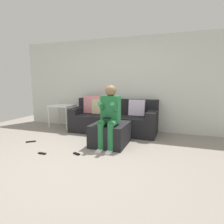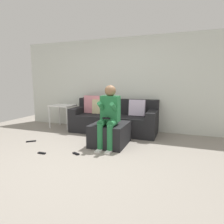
# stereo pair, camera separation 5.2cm
# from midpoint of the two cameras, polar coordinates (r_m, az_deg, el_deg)

# --- Properties ---
(ground_plane) EXTENTS (7.80, 7.80, 0.00)m
(ground_plane) POSITION_cam_midpoint_polar(r_m,az_deg,el_deg) (3.16, -9.48, -14.92)
(ground_plane) COLOR gray
(wall_back) EXTENTS (6.00, 0.10, 2.43)m
(wall_back) POSITION_cam_midpoint_polar(r_m,az_deg,el_deg) (5.14, 3.62, 8.27)
(wall_back) COLOR silver
(wall_back) RESTS_ON ground_plane
(couch_sectional) EXTENTS (2.17, 0.84, 0.92)m
(couch_sectional) POSITION_cam_midpoint_polar(r_m,az_deg,el_deg) (4.88, 0.88, -2.08)
(couch_sectional) COLOR black
(couch_sectional) RESTS_ON ground_plane
(ottoman) EXTENTS (0.69, 0.80, 0.44)m
(ottoman) POSITION_cam_midpoint_polar(r_m,az_deg,el_deg) (3.92, -0.21, -6.62)
(ottoman) COLOR black
(ottoman) RESTS_ON ground_plane
(person_seated) EXTENTS (0.35, 0.56, 1.22)m
(person_seated) POSITION_cam_midpoint_polar(r_m,az_deg,el_deg) (3.64, -0.52, -0.39)
(person_seated) COLOR #26723F
(person_seated) RESTS_ON ground_plane
(side_table) EXTENTS (0.63, 0.53, 0.64)m
(side_table) POSITION_cam_midpoint_polar(r_m,az_deg,el_deg) (5.51, -14.39, 1.13)
(side_table) COLOR white
(side_table) RESTS_ON ground_plane
(remote_near_ottoman) EXTENTS (0.15, 0.10, 0.02)m
(remote_near_ottoman) POSITION_cam_midpoint_polar(r_m,az_deg,el_deg) (3.52, -10.39, -12.25)
(remote_near_ottoman) COLOR black
(remote_near_ottoman) RESTS_ON ground_plane
(remote_by_storage_bin) EXTENTS (0.15, 0.05, 0.02)m
(remote_by_storage_bin) POSITION_cam_midpoint_polar(r_m,az_deg,el_deg) (3.70, -20.04, -11.56)
(remote_by_storage_bin) COLOR black
(remote_by_storage_bin) RESTS_ON ground_plane
(remote_under_side_table) EXTENTS (0.18, 0.16, 0.02)m
(remote_under_side_table) POSITION_cam_midpoint_polar(r_m,az_deg,el_deg) (4.48, -22.91, -8.14)
(remote_under_side_table) COLOR black
(remote_under_side_table) RESTS_ON ground_plane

